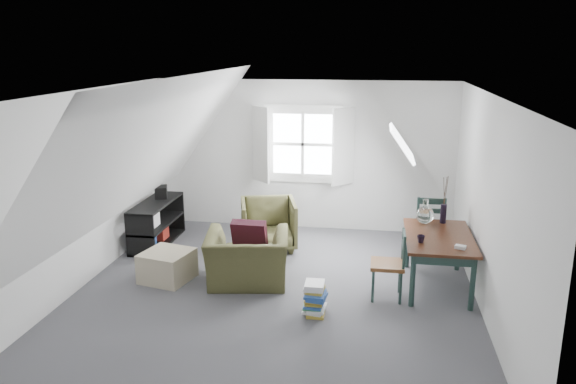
% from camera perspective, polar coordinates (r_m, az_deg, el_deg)
% --- Properties ---
extents(floor, '(5.50, 5.50, 0.00)m').
position_cam_1_polar(floor, '(7.20, -1.47, -10.31)').
color(floor, '#4A4A4E').
rests_on(floor, ground).
extents(ceiling, '(5.50, 5.50, 0.00)m').
position_cam_1_polar(ceiling, '(6.54, -1.61, 9.95)').
color(ceiling, white).
rests_on(ceiling, wall_back).
extents(wall_back, '(5.00, 0.00, 5.00)m').
position_cam_1_polar(wall_back, '(9.41, 1.54, 3.72)').
color(wall_back, silver).
rests_on(wall_back, ground).
extents(wall_front, '(5.00, 0.00, 5.00)m').
position_cam_1_polar(wall_front, '(4.25, -8.45, -10.41)').
color(wall_front, silver).
rests_on(wall_front, ground).
extents(wall_left, '(0.00, 5.50, 5.50)m').
position_cam_1_polar(wall_left, '(7.62, -20.36, 0.16)').
color(wall_left, silver).
rests_on(wall_left, ground).
extents(wall_right, '(0.00, 5.50, 5.50)m').
position_cam_1_polar(wall_right, '(6.78, 19.73, -1.51)').
color(wall_right, silver).
rests_on(wall_right, ground).
extents(slope_left, '(3.19, 5.50, 4.48)m').
position_cam_1_polar(slope_left, '(7.09, -14.00, 3.97)').
color(slope_left, white).
rests_on(slope_left, wall_left).
extents(slope_right, '(3.19, 5.50, 4.48)m').
position_cam_1_polar(slope_right, '(6.54, 11.92, 3.22)').
color(slope_right, white).
rests_on(slope_right, wall_right).
extents(dormer_window, '(1.71, 0.35, 1.30)m').
position_cam_1_polar(dormer_window, '(9.30, 1.48, 4.84)').
color(dormer_window, white).
rests_on(dormer_window, wall_back).
extents(skylight, '(0.35, 0.75, 0.47)m').
position_cam_1_polar(skylight, '(7.82, 11.50, 4.86)').
color(skylight, white).
rests_on(skylight, slope_right).
extents(armchair_near, '(1.18, 1.07, 0.68)m').
position_cam_1_polar(armchair_near, '(7.52, -4.09, -9.20)').
color(armchair_near, '#414021').
rests_on(armchair_near, floor).
extents(armchair_far, '(1.00, 1.02, 0.76)m').
position_cam_1_polar(armchair_far, '(8.75, -1.97, -5.66)').
color(armchair_far, '#414021').
rests_on(armchair_far, floor).
extents(throw_pillow, '(0.46, 0.28, 0.47)m').
position_cam_1_polar(throw_pillow, '(7.44, -3.92, -4.53)').
color(throw_pillow, '#390F1B').
rests_on(throw_pillow, armchair_near).
extents(ottoman, '(0.71, 0.71, 0.39)m').
position_cam_1_polar(ottoman, '(7.70, -12.16, -7.34)').
color(ottoman, tan).
rests_on(ottoman, floor).
extents(dining_table, '(0.84, 1.40, 0.70)m').
position_cam_1_polar(dining_table, '(7.43, 15.05, -4.97)').
color(dining_table, '#361A0F').
rests_on(dining_table, floor).
extents(demijohn, '(0.24, 0.24, 0.33)m').
position_cam_1_polar(demijohn, '(7.77, 13.75, -2.23)').
color(demijohn, silver).
rests_on(demijohn, dining_table).
extents(vase_twigs, '(0.08, 0.09, 0.65)m').
position_cam_1_polar(vase_twigs, '(7.89, 15.51, -2.03)').
color(vase_twigs, black).
rests_on(vase_twigs, dining_table).
extents(cup, '(0.10, 0.10, 0.09)m').
position_cam_1_polar(cup, '(7.09, 13.32, -5.01)').
color(cup, black).
rests_on(cup, dining_table).
extents(paper_box, '(0.14, 0.12, 0.04)m').
position_cam_1_polar(paper_box, '(6.99, 17.11, -5.37)').
color(paper_box, white).
rests_on(paper_box, dining_table).
extents(dining_chair_far, '(0.45, 0.45, 0.97)m').
position_cam_1_polar(dining_chair_far, '(8.41, 14.14, -3.33)').
color(dining_chair_far, brown).
rests_on(dining_chair_far, floor).
extents(dining_chair_near, '(0.41, 0.41, 0.87)m').
position_cam_1_polar(dining_chair_near, '(7.03, 10.35, -7.16)').
color(dining_chair_near, brown).
rests_on(dining_chair_near, floor).
extents(media_shelf, '(0.44, 1.32, 0.68)m').
position_cam_1_polar(media_shelf, '(9.04, -13.28, -3.32)').
color(media_shelf, black).
rests_on(media_shelf, floor).
extents(electronics_box, '(0.25, 0.30, 0.20)m').
position_cam_1_polar(electronics_box, '(9.18, -12.76, -0.04)').
color(electronics_box, black).
rests_on(electronics_box, media_shelf).
extents(magazine_stack, '(0.29, 0.34, 0.39)m').
position_cam_1_polar(magazine_stack, '(6.62, 2.75, -10.78)').
color(magazine_stack, '#B29933').
rests_on(magazine_stack, floor).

